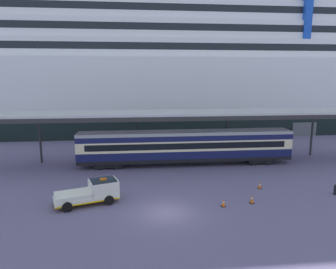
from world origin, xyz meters
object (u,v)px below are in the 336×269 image
at_px(traffic_cone_mid, 252,199).
at_px(traffic_cone_near, 260,185).
at_px(train_carriage, 186,146).
at_px(dockside_crane, 311,25).
at_px(service_truck, 93,192).
at_px(quay_bollard, 336,189).
at_px(traffic_cone_far, 223,203).
at_px(cruise_ship, 148,51).

bearing_deg(traffic_cone_mid, traffic_cone_near, 58.17).
distance_m(train_carriage, dockside_crane, 35.04).
bearing_deg(train_carriage, service_truck, -132.63).
bearing_deg(train_carriage, quay_bollard, -42.14).
height_order(service_truck, dockside_crane, dockside_crane).
height_order(traffic_cone_mid, traffic_cone_far, traffic_cone_mid).
bearing_deg(train_carriage, traffic_cone_far, -84.67).
bearing_deg(cruise_ship, traffic_cone_mid, -81.04).
distance_m(traffic_cone_near, traffic_cone_mid, 3.86).
bearing_deg(cruise_ship, train_carriage, -84.34).
bearing_deg(service_truck, traffic_cone_far, -10.10).
bearing_deg(traffic_cone_mid, dockside_crane, 54.85).
height_order(cruise_ship, traffic_cone_near, cruise_ship).
xyz_separation_m(traffic_cone_mid, dockside_crane, (21.12, 30.00, 18.85)).
height_order(traffic_cone_near, quay_bollard, quay_bollard).
bearing_deg(traffic_cone_near, traffic_cone_mid, -121.83).
distance_m(traffic_cone_far, dockside_crane, 42.92).
height_order(traffic_cone_far, dockside_crane, dockside_crane).
xyz_separation_m(traffic_cone_mid, traffic_cone_far, (-2.56, -0.39, -0.06)).
bearing_deg(train_carriage, cruise_ship, 95.66).
bearing_deg(traffic_cone_near, quay_bollard, -19.16).
bearing_deg(service_truck, train_carriage, 47.37).
bearing_deg(traffic_cone_far, quay_bollard, 7.78).
bearing_deg(quay_bollard, traffic_cone_mid, -172.48).
bearing_deg(traffic_cone_near, train_carriage, 123.47).
relative_size(traffic_cone_mid, traffic_cone_far, 1.20).
height_order(traffic_cone_near, traffic_cone_far, traffic_cone_near).
bearing_deg(traffic_cone_far, train_carriage, 95.33).
bearing_deg(quay_bollard, service_truck, 178.85).
bearing_deg(traffic_cone_mid, train_carriage, 107.24).
distance_m(service_truck, traffic_cone_far, 10.95).
height_order(traffic_cone_mid, quay_bollard, quay_bollard).
xyz_separation_m(train_carriage, dockside_crane, (24.84, 18.03, 16.90)).
xyz_separation_m(service_truck, traffic_cone_far, (10.76, -1.92, -0.68)).
xyz_separation_m(dockside_crane, quay_bollard, (-12.82, -28.91, -18.70)).
bearing_deg(traffic_cone_mid, service_truck, 173.45).
relative_size(traffic_cone_far, dockside_crane, 0.01).
relative_size(cruise_ship, traffic_cone_mid, 175.52).
bearing_deg(cruise_ship, dockside_crane, -25.31).
height_order(service_truck, traffic_cone_mid, service_truck).
bearing_deg(dockside_crane, traffic_cone_far, -127.93).
distance_m(service_truck, traffic_cone_mid, 13.43).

